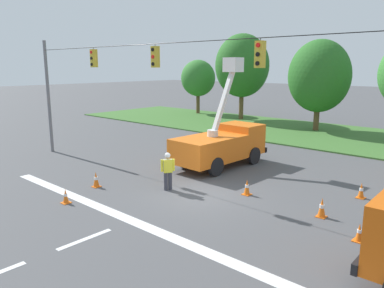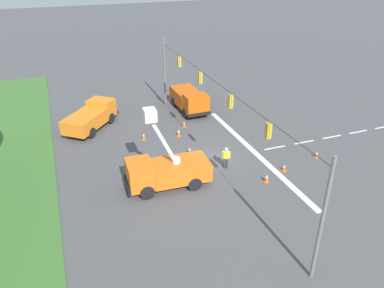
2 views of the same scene
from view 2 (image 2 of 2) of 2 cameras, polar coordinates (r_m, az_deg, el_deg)
ground_plane at (r=30.37m, az=3.12°, el=-2.40°), size 200.00×200.00×0.00m
lane_markings at (r=32.63m, az=11.72°, el=-0.71°), size 17.60×15.25×0.01m
signal_gantry at (r=28.41m, az=3.32°, el=5.68°), size 26.20×0.33×7.20m
utility_truck_bucket_lift at (r=26.45m, az=-4.03°, el=-3.98°), size 2.69×6.05×6.08m
utility_truck_support_near at (r=39.24m, az=-0.40°, el=6.82°), size 5.95×2.53×2.35m
utility_truck_support_far at (r=36.47m, az=-15.11°, el=4.03°), size 6.21×5.73×2.20m
road_worker at (r=28.85m, az=5.22°, el=-1.93°), size 0.42×0.56×1.77m
traffic_cone_foreground_left at (r=32.15m, az=18.48°, el=-1.46°), size 0.36×0.36×0.65m
traffic_cone_foreground_right at (r=34.00m, az=-2.07°, el=1.79°), size 0.36×0.36×0.76m
traffic_cone_mid_left at (r=29.56m, az=13.90°, el=-3.49°), size 0.36×0.36×0.62m
traffic_cone_mid_right at (r=27.88m, az=11.30°, el=-5.06°), size 0.36×0.36×0.74m
traffic_cone_near_bucket at (r=35.85m, az=-1.23°, el=3.09°), size 0.36×0.36×0.62m
traffic_cone_lane_edge_a at (r=33.63m, az=-7.39°, el=1.19°), size 0.36×0.36×0.69m
traffic_cone_lane_edge_b at (r=30.99m, az=-0.39°, el=-0.96°), size 0.36×0.36×0.71m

